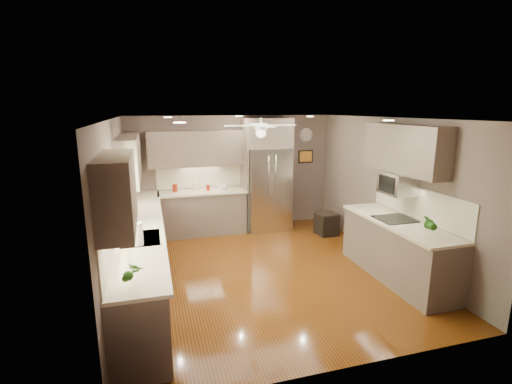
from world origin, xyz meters
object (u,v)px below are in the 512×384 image
potted_plant_right (430,224)px  canister_a (175,188)px  canister_c (195,187)px  potted_plant_left (133,272)px  bowl (223,189)px  refrigerator (267,176)px  canister_d (208,188)px  soap_bottle (132,221)px  stool (327,224)px  paper_towel (138,235)px  microwave (398,184)px

potted_plant_right → canister_a: bearing=130.4°
canister_c → potted_plant_left: (-1.11, -4.18, 0.07)m
bowl → refrigerator: (0.98, -0.01, 0.22)m
canister_d → potted_plant_right: potted_plant_right is taller
canister_d → refrigerator: bearing=-2.5°
soap_bottle → refrigerator: 3.51m
canister_d → bowl: (0.31, -0.05, -0.03)m
canister_a → soap_bottle: bearing=-109.0°
bowl → stool: bowl is taller
canister_c → potted_plant_right: (2.75, -3.70, 0.07)m
canister_d → bowl: canister_d is taller
canister_d → potted_plant_right: bearing=-55.9°
canister_c → paper_towel: 3.19m
canister_a → paper_towel: 3.09m
canister_a → paper_towel: paper_towel is taller
soap_bottle → potted_plant_right: (3.95, -1.47, 0.06)m
potted_plant_left → potted_plant_right: 3.89m
refrigerator → soap_bottle: bearing=-142.0°
canister_a → potted_plant_right: size_ratio=0.51×
canister_d → paper_towel: 3.27m
canister_d → potted_plant_left: 4.38m
potted_plant_left → bowl: potted_plant_left is taller
canister_c → soap_bottle: 2.54m
canister_c → paper_towel: bearing=-110.1°
potted_plant_left → paper_towel: 1.18m
soap_bottle → paper_towel: 0.77m
potted_plant_left → microwave: microwave is taller
canister_c → potted_plant_left: 4.32m
canister_a → potted_plant_left: (-0.69, -4.20, 0.08)m
refrigerator → paper_towel: refrigerator is taller
potted_plant_right → microwave: bearing=81.9°
canister_d → soap_bottle: soap_bottle is taller
canister_a → refrigerator: (1.98, -0.10, 0.17)m
potted_plant_right → bowl: potted_plant_right is taller
canister_d → microwave: (2.62, -2.76, 0.48)m
canister_a → potted_plant_left: bearing=-99.3°
soap_bottle → canister_c: bearing=61.8°
canister_a → canister_c: size_ratio=0.89×
potted_plant_right → stool: bearing=91.9°
potted_plant_right → stool: potted_plant_right is taller
canister_d → paper_towel: size_ratio=0.37×
canister_a → potted_plant_left: potted_plant_left is taller
canister_d → potted_plant_right: 4.45m
potted_plant_right → refrigerator: size_ratio=0.13×
canister_c → stool: canister_c is taller
canister_a → potted_plant_left: size_ratio=0.53×
canister_d → potted_plant_right: size_ratio=0.38×
soap_bottle → potted_plant_right: size_ratio=0.62×
canister_a → bowl: bearing=-5.3°
soap_bottle → stool: size_ratio=0.43×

